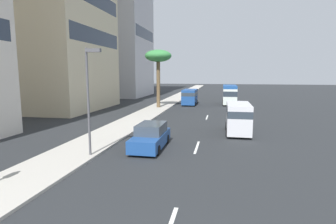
{
  "coord_description": "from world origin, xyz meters",
  "views": [
    {
      "loc": [
        -4.76,
        -1.56,
        5.07
      ],
      "look_at": [
        16.82,
        2.7,
        1.94
      ],
      "focal_mm": 28.92,
      "sensor_mm": 36.0,
      "label": 1
    }
  ],
  "objects_px": {
    "minibus_third": "(230,94)",
    "van_second": "(190,96)",
    "van_fourth": "(238,117)",
    "street_lamp": "(90,90)",
    "palm_tree": "(158,58)",
    "car_lead": "(151,137)"
  },
  "relations": [
    {
      "from": "palm_tree",
      "to": "van_second",
      "type": "bearing_deg",
      "value": -38.41
    },
    {
      "from": "van_second",
      "to": "street_lamp",
      "type": "xyz_separation_m",
      "value": [
        -28.99,
        2.63,
        2.7
      ]
    },
    {
      "from": "car_lead",
      "to": "van_second",
      "type": "bearing_deg",
      "value": -179.21
    },
    {
      "from": "car_lead",
      "to": "van_fourth",
      "type": "distance_m",
      "value": 8.5
    },
    {
      "from": "car_lead",
      "to": "street_lamp",
      "type": "height_order",
      "value": "street_lamp"
    },
    {
      "from": "minibus_third",
      "to": "van_second",
      "type": "bearing_deg",
      "value": 107.38
    },
    {
      "from": "van_second",
      "to": "palm_tree",
      "type": "xyz_separation_m",
      "value": [
        -5.11,
        4.05,
        5.9
      ]
    },
    {
      "from": "minibus_third",
      "to": "palm_tree",
      "type": "xyz_separation_m",
      "value": [
        -7.11,
        10.43,
        5.6
      ]
    },
    {
      "from": "minibus_third",
      "to": "van_fourth",
      "type": "height_order",
      "value": "minibus_third"
    },
    {
      "from": "street_lamp",
      "to": "car_lead",
      "type": "bearing_deg",
      "value": -47.67
    },
    {
      "from": "van_fourth",
      "to": "palm_tree",
      "type": "bearing_deg",
      "value": 34.57
    },
    {
      "from": "car_lead",
      "to": "van_second",
      "type": "xyz_separation_m",
      "value": [
        26.27,
        0.36,
        0.64
      ]
    },
    {
      "from": "minibus_third",
      "to": "van_fourth",
      "type": "xyz_separation_m",
      "value": [
        -22.41,
        -0.11,
        -0.27
      ]
    },
    {
      "from": "van_fourth",
      "to": "street_lamp",
      "type": "bearing_deg",
      "value": 133.25
    },
    {
      "from": "van_fourth",
      "to": "palm_tree",
      "type": "xyz_separation_m",
      "value": [
        15.3,
        10.54,
        5.87
      ]
    },
    {
      "from": "palm_tree",
      "to": "car_lead",
      "type": "bearing_deg",
      "value": -168.21
    },
    {
      "from": "van_second",
      "to": "palm_tree",
      "type": "height_order",
      "value": "palm_tree"
    },
    {
      "from": "van_second",
      "to": "van_fourth",
      "type": "height_order",
      "value": "van_fourth"
    },
    {
      "from": "car_lead",
      "to": "street_lamp",
      "type": "bearing_deg",
      "value": -47.67
    },
    {
      "from": "van_fourth",
      "to": "street_lamp",
      "type": "distance_m",
      "value": 12.8
    },
    {
      "from": "car_lead",
      "to": "minibus_third",
      "type": "bearing_deg",
      "value": 167.98
    },
    {
      "from": "palm_tree",
      "to": "van_fourth",
      "type": "bearing_deg",
      "value": -145.43
    }
  ]
}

